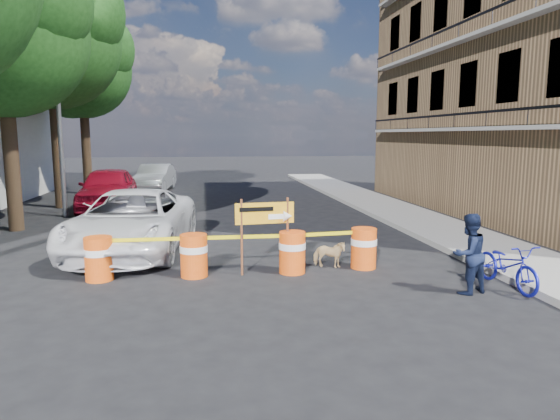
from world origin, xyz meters
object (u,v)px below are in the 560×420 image
object	(u,v)px
detour_sign	(272,219)
pedestrian	(469,254)
barrel_far_left	(99,258)
barrel_mid_left	(194,255)
bicycle	(509,244)
suv_white	(132,221)
dog	(329,254)
sedan_red	(108,188)
sedan_silver	(155,178)
barrel_mid_right	(292,251)
barrel_far_right	(364,247)

from	to	relation	value
detour_sign	pedestrian	xyz separation A→B (m)	(3.45, -1.91, -0.42)
barrel_far_left	detour_sign	world-z (taller)	detour_sign
barrel_mid_left	bicycle	size ratio (longest dim) A/B	0.52
bicycle	suv_white	distance (m)	8.72
barrel_mid_left	dog	xyz separation A→B (m)	(2.98, 0.26, -0.16)
barrel_far_left	bicycle	size ratio (longest dim) A/B	0.52
barrel_mid_left	sedan_red	bearing A→B (deg)	109.05
barrel_far_left	pedestrian	size ratio (longest dim) A/B	0.59
suv_white	sedan_silver	xyz separation A→B (m)	(-0.73, 14.09, -0.06)
barrel_mid_right	bicycle	size ratio (longest dim) A/B	0.52
barrel_mid_right	pedestrian	bearing A→B (deg)	-31.94
barrel_far_right	detour_sign	size ratio (longest dim) A/B	0.55
barrel_mid_right	sedan_silver	world-z (taller)	sedan_silver
barrel_mid_left	barrel_mid_right	distance (m)	2.09
bicycle	sedan_red	xyz separation A→B (m)	(-9.57, 12.01, -0.02)
sedan_red	dog	bearing A→B (deg)	-59.13
sedan_red	sedan_silver	size ratio (longest dim) A/B	1.14
barrel_mid_left	pedestrian	distance (m)	5.44
barrel_mid_right	sedan_red	xyz separation A→B (m)	(-5.64, 10.33, 0.37)
bicycle	sedan_red	world-z (taller)	bicycle
detour_sign	suv_white	xyz separation A→B (m)	(-3.23, 2.56, -0.41)
bicycle	sedan_silver	bearing A→B (deg)	109.27
barrel_far_left	barrel_far_right	distance (m)	5.65
bicycle	pedestrian	bearing A→B (deg)	-173.52
pedestrian	sedan_red	distance (m)	14.95
barrel_mid_left	barrel_far_right	world-z (taller)	same
detour_sign	sedan_silver	xyz separation A→B (m)	(-3.95, 16.64, -0.47)
suv_white	sedan_silver	bearing A→B (deg)	99.56
pedestrian	suv_white	xyz separation A→B (m)	(-6.67, 4.46, 0.02)
sedan_silver	barrel_mid_right	bearing A→B (deg)	-69.01
barrel_mid_left	detour_sign	world-z (taller)	detour_sign
barrel_mid_right	suv_white	world-z (taller)	suv_white
barrel_mid_left	barrel_far_right	xyz separation A→B (m)	(3.73, 0.13, 0.00)
dog	barrel_mid_left	bearing A→B (deg)	117.26
barrel_mid_right	barrel_mid_left	bearing A→B (deg)	179.13
barrel_mid_left	sedan_silver	size ratio (longest dim) A/B	0.21
suv_white	barrel_mid_left	bearing A→B (deg)	-51.65
barrel_far_left	sedan_silver	xyz separation A→B (m)	(-0.39, 16.62, 0.24)
barrel_far_left	detour_sign	distance (m)	3.63
barrel_mid_left	detour_sign	bearing A→B (deg)	-0.00
barrel_mid_right	sedan_red	bearing A→B (deg)	118.65
bicycle	dog	world-z (taller)	bicycle
barrel_mid_left	pedestrian	world-z (taller)	pedestrian
dog	sedan_silver	size ratio (longest dim) A/B	0.17
barrel_far_left	barrel_mid_left	distance (m)	1.92
detour_sign	bicycle	distance (m)	4.71
barrel_mid_right	sedan_silver	bearing A→B (deg)	104.76
detour_sign	suv_white	distance (m)	4.14
barrel_mid_left	barrel_mid_right	size ratio (longest dim) A/B	1.00
barrel_far_right	sedan_red	world-z (taller)	sedan_red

